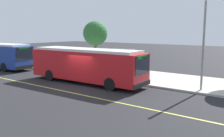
# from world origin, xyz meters

# --- Properties ---
(ground_plane) EXTENTS (120.00, 120.00, 0.00)m
(ground_plane) POSITION_xyz_m (0.00, 0.00, 0.00)
(ground_plane) COLOR #232326
(sidewalk_curb) EXTENTS (44.00, 6.40, 0.15)m
(sidewalk_curb) POSITION_xyz_m (0.00, 6.00, 0.07)
(sidewalk_curb) COLOR #B7B2A8
(sidewalk_curb) RESTS_ON ground_plane
(lane_stripe_center) EXTENTS (36.00, 0.14, 0.01)m
(lane_stripe_center) POSITION_xyz_m (0.00, -2.20, 0.00)
(lane_stripe_center) COLOR #E0D64C
(lane_stripe_center) RESTS_ON ground_plane
(transit_bus_main) EXTENTS (10.97, 2.90, 2.95)m
(transit_bus_main) POSITION_xyz_m (-0.50, 1.01, 1.62)
(transit_bus_main) COLOR red
(transit_bus_main) RESTS_ON ground_plane
(bus_shelter) EXTENTS (2.90, 1.60, 2.48)m
(bus_shelter) POSITION_xyz_m (-0.11, 5.97, 1.92)
(bus_shelter) COLOR #333338
(bus_shelter) RESTS_ON sidewalk_curb
(waiting_bench) EXTENTS (1.60, 0.48, 0.95)m
(waiting_bench) POSITION_xyz_m (-0.12, 6.12, 0.63)
(waiting_bench) COLOR brown
(waiting_bench) RESTS_ON sidewalk_curb
(route_sign_post) EXTENTS (0.44, 0.08, 2.80)m
(route_sign_post) POSITION_xyz_m (2.64, 3.39, 1.96)
(route_sign_post) COLOR #333338
(route_sign_post) RESTS_ON sidewalk_curb
(pedestrian_commuter) EXTENTS (0.24, 0.40, 1.69)m
(pedestrian_commuter) POSITION_xyz_m (0.69, 4.35, 1.12)
(pedestrian_commuter) COLOR #282D47
(pedestrian_commuter) RESTS_ON sidewalk_curb
(street_tree_near_shelter) EXTENTS (2.93, 2.93, 5.44)m
(street_tree_near_shelter) POSITION_xyz_m (-5.58, 8.29, 4.09)
(street_tree_near_shelter) COLOR brown
(street_tree_near_shelter) RESTS_ON sidewalk_curb
(utility_pole) EXTENTS (0.16, 0.16, 6.40)m
(utility_pole) POSITION_xyz_m (8.45, 3.66, 3.35)
(utility_pole) COLOR gray
(utility_pole) RESTS_ON sidewalk_curb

